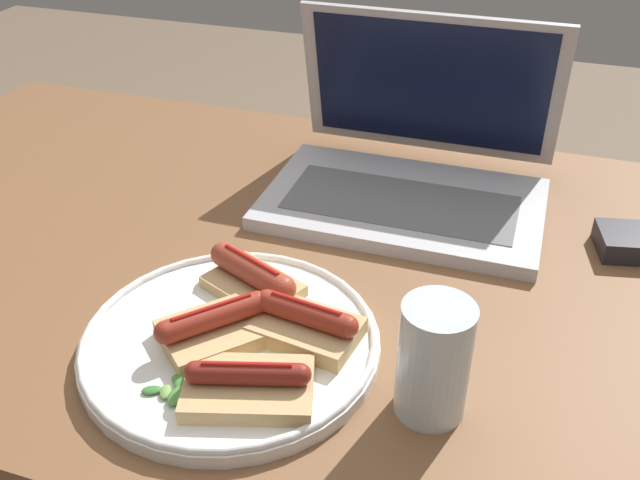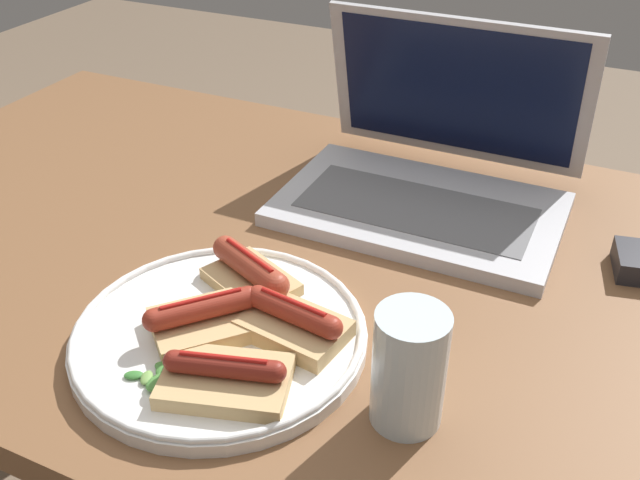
% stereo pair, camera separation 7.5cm
% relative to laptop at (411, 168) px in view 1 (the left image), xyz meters
% --- Properties ---
extents(desk, '(1.43, 0.75, 0.71)m').
position_rel_laptop_xyz_m(desk, '(-0.04, -0.17, -0.12)').
color(desk, brown).
rests_on(desk, ground_plane).
extents(laptop, '(0.35, 0.27, 0.22)m').
position_rel_laptop_xyz_m(laptop, '(0.00, 0.00, 0.00)').
color(laptop, '#B7B7BC').
rests_on(laptop, desk).
extents(plate, '(0.29, 0.29, 0.02)m').
position_rel_laptop_xyz_m(plate, '(-0.10, -0.36, -0.03)').
color(plate, white).
rests_on(plate, desk).
extents(sausage_toast_left, '(0.12, 0.12, 0.04)m').
position_rel_laptop_xyz_m(sausage_toast_left, '(-0.11, -0.36, -0.01)').
color(sausage_toast_left, tan).
rests_on(sausage_toast_left, plate).
extents(sausage_toast_middle, '(0.12, 0.10, 0.04)m').
position_rel_laptop_xyz_m(sausage_toast_middle, '(-0.11, -0.28, -0.01)').
color(sausage_toast_middle, tan).
rests_on(sausage_toast_middle, plate).
extents(sausage_toast_right, '(0.13, 0.10, 0.04)m').
position_rel_laptop_xyz_m(sausage_toast_right, '(-0.05, -0.42, -0.01)').
color(sausage_toast_right, tan).
rests_on(sausage_toast_right, plate).
extents(sausage_toast_extra, '(0.11, 0.08, 0.04)m').
position_rel_laptop_xyz_m(sausage_toast_extra, '(-0.03, -0.33, -0.01)').
color(sausage_toast_extra, tan).
rests_on(sausage_toast_extra, plate).
extents(salad_pile, '(0.05, 0.05, 0.01)m').
position_rel_laptop_xyz_m(salad_pile, '(-0.11, -0.43, -0.02)').
color(salad_pile, '#4C8E3D').
rests_on(salad_pile, plate).
extents(drinking_glass, '(0.06, 0.06, 0.11)m').
position_rel_laptop_xyz_m(drinking_glass, '(0.10, -0.37, 0.01)').
color(drinking_glass, silver).
rests_on(drinking_glass, desk).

